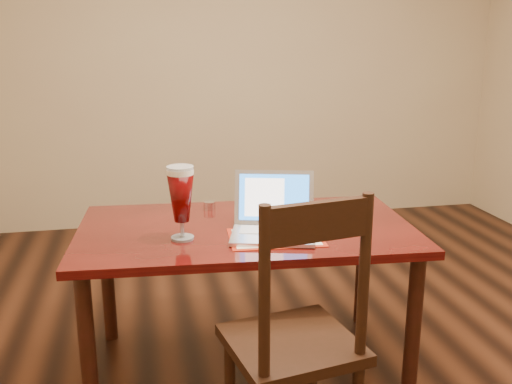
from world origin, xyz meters
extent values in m
plane|color=black|center=(0.00, 0.00, 0.00)|extent=(5.00, 5.00, 0.00)
cube|color=tan|center=(0.00, 2.50, 1.35)|extent=(4.50, 0.01, 2.70)
cube|color=#540D0B|center=(-0.42, 0.16, 0.70)|extent=(1.59, 0.97, 0.04)
cylinder|color=black|center=(-1.14, -0.15, 0.34)|extent=(0.07, 0.07, 0.68)
cylinder|color=black|center=(0.25, -0.25, 0.34)|extent=(0.07, 0.07, 0.68)
cylinder|color=black|center=(-1.09, 0.56, 0.34)|extent=(0.07, 0.07, 0.68)
cylinder|color=black|center=(0.29, 0.46, 0.34)|extent=(0.07, 0.07, 0.68)
cube|color=#9F220E|center=(-0.32, -0.02, 0.72)|extent=(0.42, 0.32, 0.00)
cube|color=white|center=(-0.32, -0.02, 0.73)|extent=(0.38, 0.27, 0.00)
cube|color=silver|center=(-0.34, -0.03, 0.73)|extent=(0.41, 0.34, 0.02)
cube|color=silver|center=(-0.33, 0.02, 0.74)|extent=(0.31, 0.19, 0.00)
cube|color=silver|center=(-0.36, -0.10, 0.74)|extent=(0.10, 0.09, 0.00)
cube|color=silver|center=(-0.30, 0.12, 0.86)|extent=(0.37, 0.16, 0.24)
cube|color=blue|center=(-0.30, 0.12, 0.86)|extent=(0.32, 0.14, 0.20)
cube|color=white|center=(-0.34, 0.13, 0.86)|extent=(0.19, 0.09, 0.17)
cylinder|color=silver|center=(-0.72, 0.04, 0.73)|extent=(0.10, 0.10, 0.01)
cylinder|color=silver|center=(-0.72, 0.04, 0.77)|extent=(0.02, 0.02, 0.07)
cylinder|color=white|center=(-0.72, 0.04, 1.02)|extent=(0.11, 0.11, 0.02)
cylinder|color=silver|center=(-0.72, 0.04, 1.04)|extent=(0.11, 0.11, 0.01)
cylinder|color=silver|center=(-0.55, 0.47, 0.74)|extent=(0.06, 0.06, 0.04)
cylinder|color=silver|center=(-0.34, 0.46, 0.74)|extent=(0.06, 0.06, 0.04)
cube|color=black|center=(-0.37, -0.48, 0.47)|extent=(0.53, 0.51, 0.04)
cylinder|color=black|center=(-0.22, -0.28, 0.22)|extent=(0.04, 0.04, 0.45)
cylinder|color=black|center=(-0.52, -0.69, 0.78)|extent=(0.04, 0.04, 0.59)
cylinder|color=black|center=(-0.16, -0.62, 0.78)|extent=(0.04, 0.04, 0.59)
cube|color=black|center=(-0.34, -0.65, 1.00)|extent=(0.37, 0.10, 0.13)
camera|label=1|loc=(-0.88, -2.31, 1.57)|focal=40.00mm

